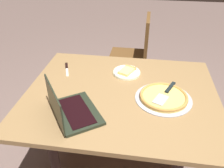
% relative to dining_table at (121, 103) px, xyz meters
% --- Properties ---
extents(ground_plane, '(12.00, 12.00, 0.00)m').
position_rel_dining_table_xyz_m(ground_plane, '(0.00, 0.00, -0.66)').
color(ground_plane, '#6F5A52').
extents(dining_table, '(1.30, 1.06, 0.75)m').
position_rel_dining_table_xyz_m(dining_table, '(0.00, 0.00, 0.00)').
color(dining_table, olive).
rests_on(dining_table, ground_plane).
extents(laptop, '(0.39, 0.42, 0.22)m').
position_rel_dining_table_xyz_m(laptop, '(-0.27, -0.28, 0.13)').
color(laptop, black).
rests_on(laptop, dining_table).
extents(pizza_plate, '(0.21, 0.21, 0.04)m').
position_rel_dining_table_xyz_m(pizza_plate, '(0.01, 0.26, 0.10)').
color(pizza_plate, white).
rests_on(pizza_plate, dining_table).
extents(pizza_tray, '(0.37, 0.37, 0.04)m').
position_rel_dining_table_xyz_m(pizza_tray, '(0.28, -0.04, 0.11)').
color(pizza_tray, '#A5A6AD').
rests_on(pizza_tray, dining_table).
extents(table_knife, '(0.09, 0.21, 0.01)m').
position_rel_dining_table_xyz_m(table_knife, '(-0.47, 0.26, 0.09)').
color(table_knife, beige).
rests_on(table_knife, dining_table).
extents(chair_far, '(0.43, 0.43, 0.94)m').
position_rel_dining_table_xyz_m(chair_far, '(0.04, 1.12, -0.13)').
color(chair_far, brown).
rests_on(chair_far, ground_plane).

